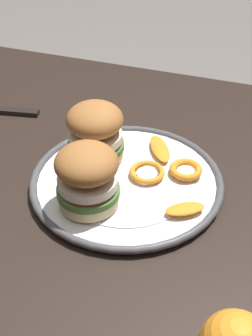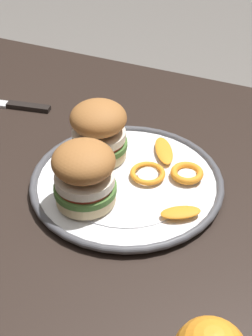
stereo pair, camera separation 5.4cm
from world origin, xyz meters
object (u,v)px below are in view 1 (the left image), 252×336
at_px(dining_table, 131,233).
at_px(sandwich_half_left, 87,176).
at_px(dinner_plate, 126,183).
at_px(sandwich_half_right, 95,132).

height_order(dining_table, sandwich_half_left, sandwich_half_left).
relative_size(dinner_plate, sandwich_half_right, 3.14).
bearing_deg(sandwich_half_left, sandwich_half_right, 105.77).
height_order(dinner_plate, sandwich_half_left, sandwich_half_left).
bearing_deg(sandwich_half_right, sandwich_half_left, -74.23).
distance_m(dining_table, sandwich_half_left, 0.19).
bearing_deg(dining_table, dinner_plate, -161.47).
bearing_deg(dining_table, sandwich_half_right, 153.41).
bearing_deg(dining_table, sandwich_half_left, -121.42).
height_order(dinner_plate, sandwich_half_right, sandwich_half_right).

